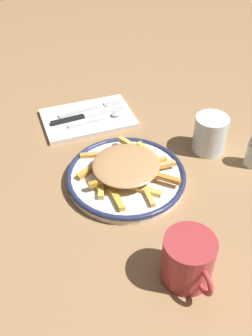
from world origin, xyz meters
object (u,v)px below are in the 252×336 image
at_px(plate, 126,176).
at_px(water_glass, 210,134).
at_px(knife, 83,117).
at_px(napkin, 89,118).
at_px(fork, 90,109).
at_px(fries_heap, 125,168).
at_px(coffee_mug, 190,259).
at_px(spoon, 105,117).

height_order(plate, water_glass, water_glass).
distance_m(plate, knife, 0.26).
bearing_deg(plate, napkin, 179.08).
height_order(plate, fork, plate).
bearing_deg(water_glass, plate, -84.05).
relative_size(fries_heap, water_glass, 2.37).
xyz_separation_m(fries_heap, fork, (-0.29, 0.02, -0.03)).
xyz_separation_m(fork, coffee_mug, (0.55, -0.01, 0.03)).
height_order(fries_heap, coffee_mug, coffee_mug).
bearing_deg(plate, fork, 176.73).
xyz_separation_m(plate, napkin, (-0.26, 0.00, -0.01)).
relative_size(spoon, coffee_mug, 1.29).
relative_size(fries_heap, napkin, 0.92).
relative_size(knife, water_glass, 2.30).
bearing_deg(fries_heap, knife, -176.96).
xyz_separation_m(fries_heap, water_glass, (-0.02, 0.23, 0.01)).
distance_m(fork, water_glass, 0.34).
bearing_deg(coffee_mug, spoon, 175.85).
distance_m(plate, fork, 0.29).
bearing_deg(coffee_mug, knife, -178.03).
distance_m(plate, spoon, 0.23).
height_order(fries_heap, knife, fries_heap).
bearing_deg(coffee_mug, fries_heap, -179.07).
distance_m(spoon, coffee_mug, 0.50).
distance_m(napkin, fork, 0.03).
bearing_deg(spoon, plate, -9.64).
height_order(knife, coffee_mug, coffee_mug).
distance_m(plate, coffee_mug, 0.27).
relative_size(fries_heap, coffee_mug, 1.83).
bearing_deg(plate, coffee_mug, 0.68).
xyz_separation_m(water_glass, coffee_mug, (0.29, -0.22, 0.00)).
relative_size(fork, coffee_mug, 1.49).
xyz_separation_m(fork, spoon, (0.06, 0.02, 0.00)).
relative_size(plate, fork, 1.50).
xyz_separation_m(knife, water_glass, (0.23, 0.24, 0.03)).
distance_m(napkin, water_glass, 0.33).
bearing_deg(napkin, coffee_mug, -0.11).
xyz_separation_m(plate, knife, (-0.26, -0.01, 0.00)).
bearing_deg(spoon, knife, -116.82).
relative_size(spoon, water_glass, 1.67).
height_order(fries_heap, spoon, fries_heap).
xyz_separation_m(napkin, fork, (-0.03, 0.01, 0.01)).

